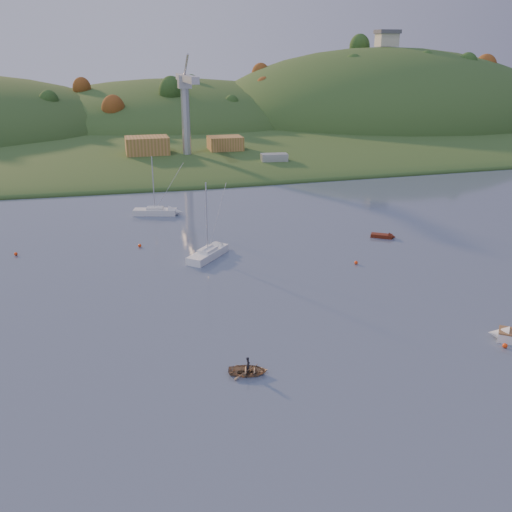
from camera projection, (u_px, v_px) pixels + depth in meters
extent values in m
plane|color=#364258|center=(407.00, 471.00, 40.18)|extent=(500.00, 500.00, 0.00)
cube|color=#2E4A1D|center=(147.00, 120.00, 249.59)|extent=(620.00, 220.00, 1.50)
ellipsoid|color=#2E4A1D|center=(162.00, 141.00, 190.41)|extent=(640.00, 150.00, 7.00)
ellipsoid|color=#2E4A1D|center=(175.00, 124.00, 233.78)|extent=(140.00, 120.00, 36.00)
ellipsoid|color=#2E4A1D|center=(381.00, 122.00, 240.53)|extent=(150.00, 130.00, 60.00)
cube|color=beige|center=(387.00, 40.00, 229.58)|extent=(8.00, 6.00, 5.00)
cube|color=#595960|center=(388.00, 32.00, 228.50)|extent=(9.00, 7.00, 1.50)
cube|color=slate|center=(198.00, 158.00, 152.05)|extent=(42.00, 16.00, 2.40)
cube|color=olive|center=(147.00, 146.00, 148.63)|extent=(11.00, 8.00, 4.80)
cube|color=olive|center=(225.00, 144.00, 154.72)|extent=(9.00, 7.00, 4.00)
cylinder|color=#B7B7BC|center=(186.00, 120.00, 146.08)|extent=(2.20, 2.20, 18.00)
cube|color=#B7B7BC|center=(184.00, 82.00, 142.88)|extent=(3.20, 3.20, 3.20)
cube|color=#B7B7BC|center=(190.00, 79.00, 134.35)|extent=(1.80, 18.00, 1.60)
cube|color=#B7B7BC|center=(182.00, 77.00, 147.09)|extent=(1.80, 10.00, 1.60)
cone|color=white|center=(498.00, 334.00, 58.60)|extent=(2.78, 2.79, 2.01)
cube|color=white|center=(208.00, 254.00, 81.59)|extent=(7.02, 7.56, 1.09)
cube|color=white|center=(208.00, 250.00, 81.39)|extent=(3.31, 3.42, 0.70)
cylinder|color=silver|center=(207.00, 217.00, 79.73)|extent=(0.18, 0.18, 9.94)
cylinder|color=silver|center=(208.00, 249.00, 81.31)|extent=(2.18, 2.48, 0.12)
cylinder|color=white|center=(208.00, 248.00, 81.27)|extent=(2.10, 2.33, 0.36)
cube|color=silver|center=(155.00, 212.00, 103.39)|extent=(8.01, 4.30, 1.05)
cube|color=silver|center=(155.00, 209.00, 103.19)|extent=(3.24, 2.44, 0.67)
cylinder|color=silver|center=(153.00, 183.00, 101.59)|extent=(0.18, 0.18, 9.59)
cylinder|color=silver|center=(155.00, 208.00, 103.11)|extent=(2.98, 0.95, 0.12)
cylinder|color=silver|center=(155.00, 207.00, 103.07)|extent=(2.68, 1.08, 0.36)
imported|color=#A5815B|center=(248.00, 370.00, 52.13)|extent=(4.15, 3.43, 0.75)
imported|color=black|center=(248.00, 367.00, 52.01)|extent=(0.49, 0.62, 1.49)
cube|color=#561B0C|center=(382.00, 236.00, 90.77)|extent=(3.52, 2.92, 0.55)
cone|color=#561B0C|center=(392.00, 237.00, 90.28)|extent=(1.70, 1.75, 1.33)
cube|color=slate|center=(274.00, 165.00, 143.50)|extent=(15.79, 6.94, 1.97)
cube|color=#B7B7BC|center=(274.00, 159.00, 142.94)|extent=(6.86, 3.91, 2.63)
sphere|color=#FF3E0D|center=(505.00, 346.00, 56.82)|extent=(0.50, 0.50, 0.50)
sphere|color=#FF3E0D|center=(356.00, 263.00, 79.28)|extent=(0.50, 0.50, 0.50)
sphere|color=#FF3E0D|center=(16.00, 254.00, 82.70)|extent=(0.50, 0.50, 0.50)
sphere|color=#FF3E0D|center=(140.00, 246.00, 86.27)|extent=(0.50, 0.50, 0.50)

